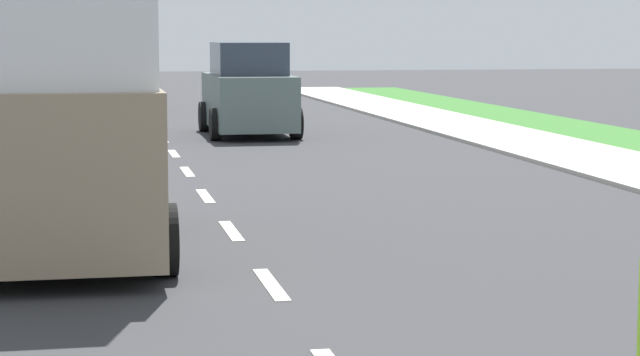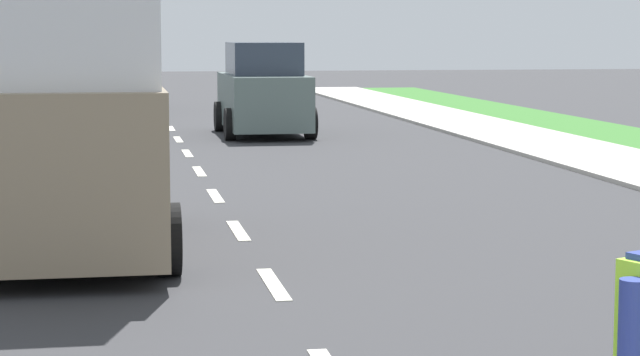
% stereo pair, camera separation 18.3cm
% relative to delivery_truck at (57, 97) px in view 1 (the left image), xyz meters
% --- Properties ---
extents(ground_plane, '(96.00, 96.00, 0.00)m').
position_rel_delivery_truck_xyz_m(ground_plane, '(1.87, 10.49, -1.61)').
color(ground_plane, '#333335').
extents(lane_center_line, '(0.14, 46.40, 0.01)m').
position_rel_delivery_truck_xyz_m(lane_center_line, '(1.87, 14.69, -1.60)').
color(lane_center_line, silver).
rests_on(lane_center_line, ground).
extents(delivery_truck, '(2.16, 4.60, 3.54)m').
position_rel_delivery_truck_xyz_m(delivery_truck, '(0.00, 0.00, 0.00)').
color(delivery_truck, gray).
rests_on(delivery_truck, ground).
extents(car_oncoming_third, '(1.99, 3.90, 2.19)m').
position_rel_delivery_truck_xyz_m(car_oncoming_third, '(0.08, 23.39, -0.59)').
color(car_oncoming_third, slate).
rests_on(car_oncoming_third, ground).
extents(car_outgoing_far, '(1.93, 3.89, 2.03)m').
position_rel_delivery_truck_xyz_m(car_outgoing_far, '(3.79, 14.05, -0.67)').
color(car_outgoing_far, slate).
rests_on(car_outgoing_far, ground).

